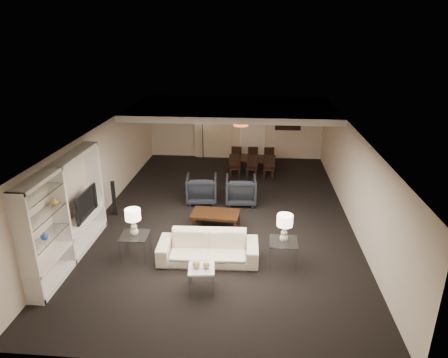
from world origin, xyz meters
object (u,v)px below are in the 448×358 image
pendant_light (241,122)px  table_lamp_right (284,228)px  table_lamp_left (133,222)px  chair_nm (252,168)px  armchair_left (202,189)px  vase_amber (54,201)px  side_table_left (136,246)px  chair_nl (235,167)px  armchair_right (241,190)px  floor_lamp (203,137)px  coffee_table (215,220)px  vase_blue (44,236)px  chair_fr (268,157)px  dining_table (252,165)px  marble_table (202,279)px  chair_fl (237,156)px  side_table_right (283,253)px  chair_nr (269,168)px  chair_fm (252,156)px  floor_speaker (114,198)px  television (82,203)px  sofa (208,248)px

pendant_light → table_lamp_right: 6.14m
table_lamp_left → chair_nm: (2.59, 5.40, -0.48)m
armchair_left → vase_amber: (-2.55, -3.90, 1.22)m
side_table_left → chair_nl: size_ratio=0.73×
armchair_right → floor_lamp: 4.69m
side_table_left → pendant_light: bearing=70.0°
coffee_table → armchair_right: armchair_right is taller
pendant_light → vase_blue: size_ratio=3.21×
chair_fr → dining_table: bearing=40.8°
coffee_table → vase_blue: 4.30m
marble_table → chair_nl: size_ratio=0.61×
side_table_left → chair_fl: bearing=73.4°
side_table_left → table_lamp_left: size_ratio=0.97×
side_table_right → chair_nr: (-0.21, 5.40, 0.14)m
side_table_right → vase_amber: vase_amber is taller
chair_fm → vase_amber: bearing=56.2°
pendant_light → coffee_table: bearing=-96.1°
floor_speaker → chair_fm: bearing=30.3°
table_lamp_right → chair_nm: (-0.81, 5.40, -0.48)m
armchair_right → television: television is taller
side_table_left → television: bearing=159.2°
vase_amber → chair_nr: size_ratio=0.19×
side_table_right → vase_amber: 5.07m
armchair_right → floor_speaker: 3.73m
television → chair_nm: size_ratio=1.33×
sofa → armchair_right: 3.36m
vase_amber → chair_nm: 7.33m
armchair_right → chair_nm: bearing=-101.3°
chair_fr → vase_amber: bearing=51.1°
armchair_left → chair_fm: chair_fm is taller
side_table_right → television: size_ratio=0.55×
table_lamp_right → vase_amber: size_ratio=3.97×
chair_nm → chair_fm: (0.00, 1.30, 0.00)m
table_lamp_left → floor_lamp: bearing=85.8°
chair_fm → chair_nl: bearing=60.4°
pendant_light → table_lamp_right: (1.24, -5.93, -1.01)m
side_table_right → chair_fm: size_ratio=0.73×
pendant_light → vase_blue: 8.01m
floor_speaker → chair_fr: floor_speaker is taller
table_lamp_right → chair_fm: (-0.81, 6.70, -0.48)m
vase_blue → side_table_left: bearing=39.1°
sofa → coffee_table: (0.00, 1.60, -0.11)m
side_table_right → chair_nm: size_ratio=0.73×
pendant_light → chair_fr: pendant_light is taller
chair_fr → floor_lamp: 2.83m
table_lamp_left → television: (-1.42, 0.54, 0.17)m
side_table_left → side_table_right: size_ratio=1.00×
armchair_left → floor_speaker: floor_speaker is taller
vase_blue → floor_lamp: 9.03m
vase_amber → table_lamp_right: bearing=7.1°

